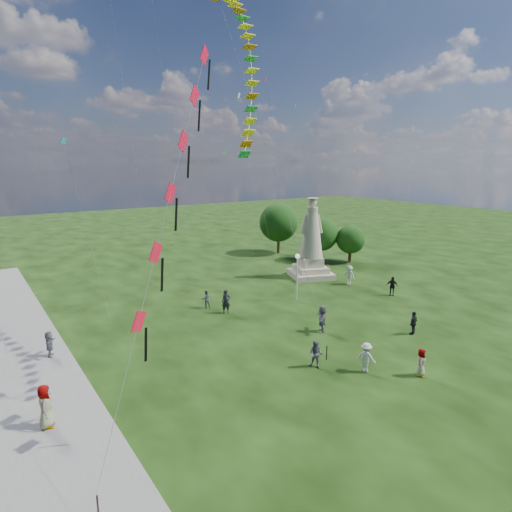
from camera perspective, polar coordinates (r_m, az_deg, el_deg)
ground at (r=58.89m, az=30.38°, el=-0.60°), size 106.50×160.00×0.60m
waterfront at (r=25.17m, az=-30.40°, el=-16.20°), size 200.00×200.00×1.51m
statue at (r=42.51m, az=7.38°, el=1.10°), size 5.00×5.00×7.87m
lamppost at (r=35.07m, az=5.51°, el=-1.50°), size 0.37×0.37×3.96m
tree_row at (r=51.57m, az=6.13°, el=3.69°), size 7.74×12.58×6.30m
person_1 at (r=24.66m, az=7.99°, el=-12.84°), size 0.80×0.92×1.61m
person_2 at (r=24.77m, az=14.46°, el=-12.94°), size 0.97×1.21×1.66m
person_3 at (r=30.62m, az=20.26°, el=-8.37°), size 1.01×0.65×1.60m
person_4 at (r=25.19m, az=21.16°, el=-13.12°), size 0.89×0.78×1.55m
person_5 at (r=28.30m, az=-25.80°, el=-10.68°), size 1.02×1.54×1.54m
person_6 at (r=32.63m, az=-4.01°, el=-6.09°), size 0.78×0.64×1.84m
person_7 at (r=34.02m, az=-6.68°, el=-5.69°), size 0.77×0.55×1.46m
person_8 at (r=40.96m, az=12.31°, el=-2.49°), size 0.86×1.28×1.82m
person_9 at (r=38.58m, az=17.69°, el=-3.83°), size 0.99×1.10×1.69m
person_10 at (r=21.40m, az=-26.24°, el=-17.78°), size 0.84×1.08×1.95m
person_11 at (r=29.50m, az=8.81°, el=-8.26°), size 1.65×1.79×1.84m
red_kite_train at (r=19.87m, az=-10.56°, el=10.57°), size 9.65×9.35×17.28m
small_kites at (r=41.31m, az=-9.04°, el=17.45°), size 32.18×15.40×29.67m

